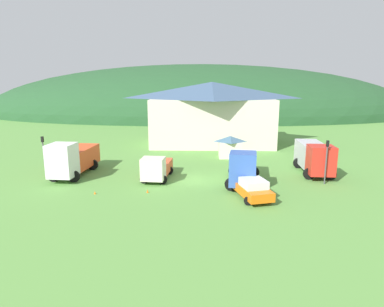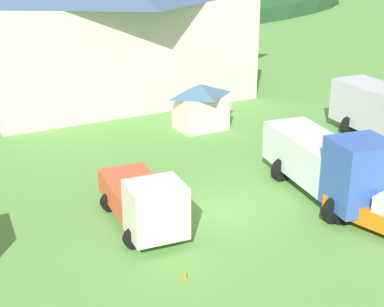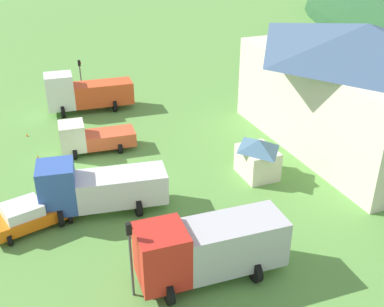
{
  "view_description": "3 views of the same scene",
  "coord_description": "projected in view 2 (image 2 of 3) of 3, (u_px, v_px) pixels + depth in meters",
  "views": [
    {
      "loc": [
        0.9,
        -30.8,
        9.24
      ],
      "look_at": [
        -0.02,
        3.05,
        1.94
      ],
      "focal_mm": 31.58,
      "sensor_mm": 36.0,
      "label": 1
    },
    {
      "loc": [
        -11.1,
        -18.42,
        10.9
      ],
      "look_at": [
        0.69,
        3.81,
        1.15
      ],
      "focal_mm": 53.73,
      "sensor_mm": 36.0,
      "label": 2
    },
    {
      "loc": [
        27.95,
        -4.28,
        15.55
      ],
      "look_at": [
        2.97,
        5.73,
        1.73
      ],
      "focal_mm": 42.67,
      "sensor_mm": 36.0,
      "label": 3
    }
  ],
  "objects": [
    {
      "name": "ground_plane",
      "position": [
        220.0,
        211.0,
        23.96
      ],
      "size": [
        200.0,
        200.0,
        0.0
      ],
      "primitive_type": "plane",
      "color": "#5B9342"
    },
    {
      "name": "traffic_cone_mid_row",
      "position": [
        185.0,
        279.0,
        19.29
      ],
      "size": [
        0.36,
        0.36,
        0.58
      ],
      "primitive_type": "cone",
      "color": "orange",
      "rests_on": "ground"
    },
    {
      "name": "box_truck_blue",
      "position": [
        328.0,
        162.0,
        24.61
      ],
      "size": [
        3.64,
        7.53,
        3.39
      ],
      "rotation": [
        0.0,
        0.0,
        -1.72
      ],
      "color": "#3356AD",
      "rests_on": "ground"
    },
    {
      "name": "play_shed_cream",
      "position": [
        201.0,
        106.0,
        33.56
      ],
      "size": [
        2.94,
        2.32,
        2.68
      ],
      "color": "beige",
      "rests_on": "ground"
    },
    {
      "name": "depot_building",
      "position": [
        109.0,
        29.0,
        39.19
      ],
      "size": [
        18.68,
        11.69,
        9.11
      ],
      "color": "beige",
      "rests_on": "ground"
    },
    {
      "name": "light_truck_cream",
      "position": [
        145.0,
        201.0,
        22.21
      ],
      "size": [
        2.83,
        5.61,
        2.41
      ],
      "rotation": [
        0.0,
        0.0,
        -1.66
      ],
      "color": "beige",
      "rests_on": "ground"
    }
  ]
}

